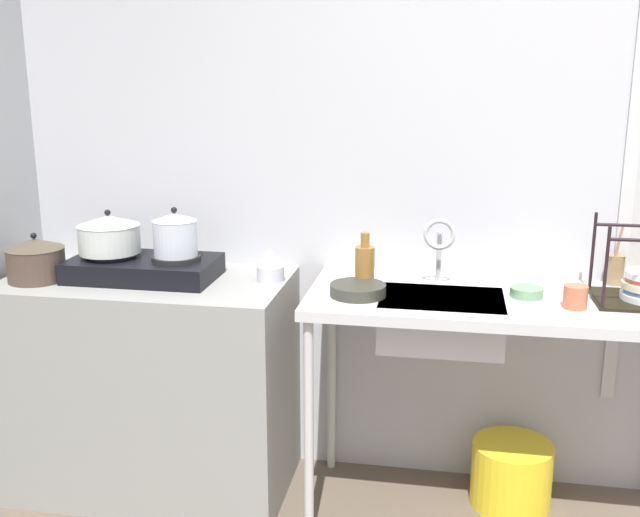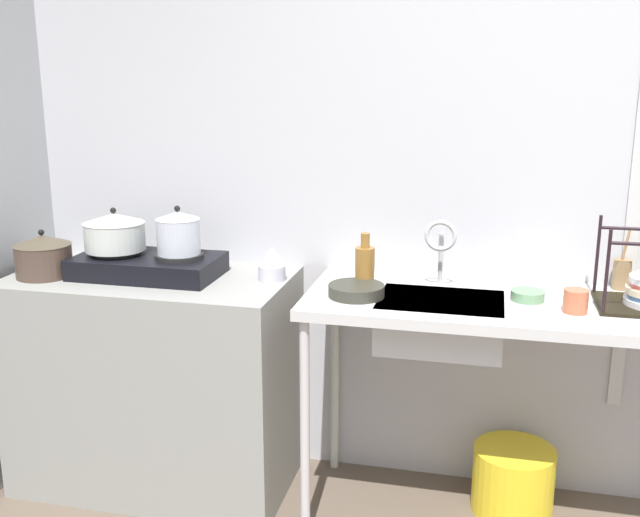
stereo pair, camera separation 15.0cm
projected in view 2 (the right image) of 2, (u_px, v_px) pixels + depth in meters
wall_back at (580, 162)px, 2.83m from camera, size 5.34×0.10×2.75m
counter_concrete at (156, 380)px, 3.10m from camera, size 1.13×0.60×0.91m
counter_sink at (499, 319)px, 2.70m from camera, size 1.42×0.60×0.91m
stove at (148, 265)px, 2.98m from camera, size 0.58×0.32×0.10m
pot_on_left_burner at (115, 231)px, 2.98m from camera, size 0.25×0.25×0.17m
pot_on_right_burner at (178, 233)px, 2.91m from camera, size 0.17×0.17×0.19m
pot_beside_stove at (43, 256)px, 2.97m from camera, size 0.23×0.23×0.19m
percolator at (272, 264)px, 2.91m from camera, size 0.11×0.11×0.14m
sink_basin at (440, 322)px, 2.70m from camera, size 0.45×0.33×0.18m
faucet at (441, 241)px, 2.79m from camera, size 0.12×0.07×0.27m
frying_pan at (356, 290)px, 2.71m from camera, size 0.21×0.21×0.04m
cup_by_rack at (576, 301)px, 2.53m from camera, size 0.08×0.08×0.08m
small_bowl_on_drainboard at (528, 295)px, 2.67m from camera, size 0.12×0.12×0.04m
bottle_by_sink at (365, 266)px, 2.80m from camera, size 0.08×0.08×0.21m
utensil_jar at (622, 274)px, 2.80m from camera, size 0.07×0.07×0.24m
bucket_on_floor at (513, 480)px, 2.94m from camera, size 0.32×0.32×0.27m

